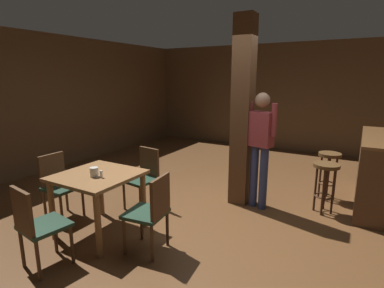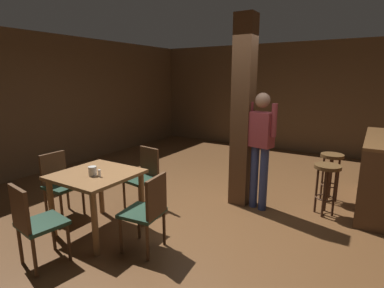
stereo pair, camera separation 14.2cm
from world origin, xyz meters
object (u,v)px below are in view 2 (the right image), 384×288
napkin_cup (93,171)px  standing_person (261,143)px  salt_shaker (99,173)px  chair_north (144,174)px  bar_counter (375,172)px  chair_west (60,181)px  bar_stool_mid (331,166)px  chair_south (34,221)px  dining_table (97,184)px  chair_east (148,209)px  bar_stool_near (327,177)px

napkin_cup → standing_person: 2.32m
napkin_cup → salt_shaker: (0.10, 0.02, -0.01)m
chair_north → bar_counter: bar_counter is taller
chair_west → salt_shaker: chair_west is taller
bar_counter → bar_stool_mid: bar_counter is taller
chair_north → bar_stool_mid: 2.91m
chair_west → chair_south: bearing=-46.3°
chair_west → napkin_cup: (0.87, -0.13, 0.33)m
dining_table → salt_shaker: salt_shaker is taller
chair_south → bar_counter: size_ratio=0.48×
dining_table → standing_person: (1.48, 1.73, 0.36)m
chair_east → bar_stool_near: bearing=53.0°
bar_counter → salt_shaker: bearing=-135.1°
dining_table → standing_person: standing_person is taller
bar_stool_near → bar_stool_mid: bar_stool_mid is taller
chair_north → napkin_cup: chair_north is taller
chair_west → napkin_cup: 0.93m
dining_table → salt_shaker: size_ratio=10.63×
napkin_cup → bar_stool_mid: napkin_cup is taller
chair_east → bar_counter: bar_counter is taller
salt_shaker → bar_stool_mid: salt_shaker is taller
chair_east → bar_stool_mid: bearing=59.7°
napkin_cup → chair_east: bearing=5.5°
bar_stool_mid → dining_table: bearing=-132.2°
salt_shaker → bar_stool_near: size_ratio=0.12×
chair_north → chair_south: size_ratio=1.00×
napkin_cup → bar_counter: bar_counter is taller
chair_south → standing_person: standing_person is taller
bar_counter → chair_east: bearing=-127.9°
chair_east → bar_stool_mid: 3.02m
chair_north → chair_east: 1.23m
bar_stool_near → dining_table: bearing=-139.4°
chair_east → standing_person: size_ratio=0.52×
chair_west → bar_counter: (3.76, 2.67, 0.04)m
chair_west → salt_shaker: (0.96, -0.11, 0.32)m
standing_person → dining_table: bearing=-130.6°
salt_shaker → bar_stool_mid: size_ratio=0.11×
napkin_cup → bar_stool_mid: bearing=49.4°
chair_west → bar_counter: bar_counter is taller
chair_south → napkin_cup: bearing=88.0°
bar_stool_mid → napkin_cup: bearing=-130.6°
chair_north → chair_east: size_ratio=1.00×
dining_table → standing_person: 2.31m
dining_table → chair_east: (0.83, -0.02, -0.13)m
standing_person → bar_stool_near: standing_person is taller
chair_west → chair_east: (1.64, -0.05, 0.00)m
bar_counter → bar_stool_mid: (-0.59, -0.12, 0.02)m
chair_south → standing_person: size_ratio=0.52×
chair_south → bar_stool_mid: size_ratio=1.17×
chair_east → bar_stool_near: chair_east is taller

